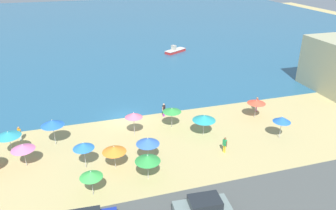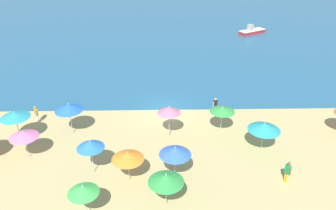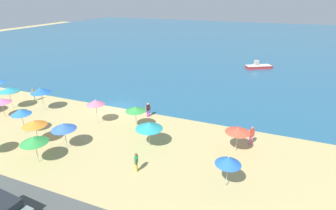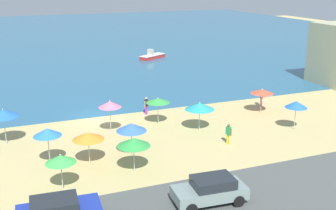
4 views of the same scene
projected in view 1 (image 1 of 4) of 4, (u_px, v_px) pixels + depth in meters
name	position (u px, v px, depth m)	size (l,w,h in m)	color
ground_plane	(125.00, 118.00, 37.53)	(160.00, 160.00, 0.00)	tan
sea	(88.00, 26.00, 85.33)	(150.00, 110.00, 0.05)	#275D80
beach_umbrella_0	(23.00, 147.00, 28.18)	(2.03, 2.03, 2.24)	#B2B2B7
beach_umbrella_1	(83.00, 146.00, 27.81)	(1.83, 1.83, 2.60)	#B2B2B7
beach_umbrella_2	(256.00, 102.00, 36.76)	(2.06, 2.06, 2.25)	#B2B2B7
beach_umbrella_3	(91.00, 175.00, 24.71)	(1.77, 1.77, 2.24)	#B2B2B7
beach_umbrella_5	(114.00, 149.00, 27.88)	(2.08, 2.08, 2.26)	#B2B2B7
beach_umbrella_6	(52.00, 123.00, 31.31)	(2.21, 2.21, 2.74)	#B2B2B7
beach_umbrella_7	(282.00, 119.00, 32.57)	(1.77, 1.77, 2.46)	#B2B2B7
beach_umbrella_8	(148.00, 141.00, 28.86)	(2.10, 2.10, 2.41)	#B2B2B7
beach_umbrella_9	(204.00, 118.00, 33.17)	(2.37, 2.37, 2.33)	#B2B2B7
beach_umbrella_10	(134.00, 115.00, 32.89)	(1.80, 1.80, 2.68)	#B2B2B7
beach_umbrella_11	(148.00, 158.00, 26.51)	(2.11, 2.11, 2.36)	#B2B2B7
beach_umbrella_13	(8.00, 134.00, 29.48)	(2.21, 2.21, 2.61)	#B2B2B7
beach_umbrella_14	(172.00, 110.00, 34.60)	(2.00, 2.00, 2.34)	#B2B2B7
bather_0	(19.00, 133.00, 32.58)	(0.37, 0.51, 1.59)	silver
bather_1	(225.00, 144.00, 30.66)	(0.32, 0.55, 1.59)	gold
bather_2	(164.00, 109.00, 37.58)	(0.44, 0.42, 1.61)	purple
bather_3	(257.00, 103.00, 38.79)	(0.46, 0.40, 1.79)	pink
parked_car_3	(203.00, 207.00, 23.09)	(4.09, 2.12, 1.48)	slate
skiff_nearshore	(175.00, 51.00, 62.31)	(4.76, 3.51, 1.47)	#B42A2A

